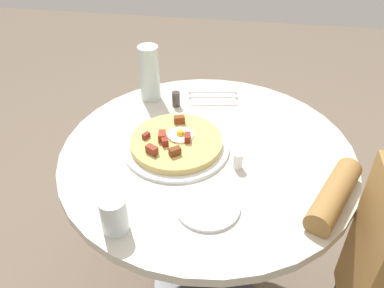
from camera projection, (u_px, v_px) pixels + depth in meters
The scene contains 12 objects.
ground_plane at pixel (203, 286), 1.70m from camera, with size 6.00×6.00×0.00m, color #6B5B4C.
dining_table at pixel (206, 191), 1.36m from camera, with size 0.91×0.91×0.73m.
pizza_plate at pixel (177, 146), 1.26m from camera, with size 0.33×0.33×0.01m, color white.
breakfast_pizza at pixel (176, 141), 1.25m from camera, with size 0.29×0.29×0.05m.
bread_plate at pixel (208, 207), 1.06m from camera, with size 0.17×0.17×0.01m, color white.
napkin at pixel (213, 95), 1.51m from camera, with size 0.17×0.14×0.00m, color white.
fork at pixel (213, 92), 1.52m from camera, with size 0.18×0.01×0.01m, color silver.
knife at pixel (213, 97), 1.49m from camera, with size 0.18×0.01×0.01m, color silver.
water_glass at pixel (114, 215), 0.98m from camera, with size 0.07×0.07×0.10m, color silver.
water_bottle at pixel (149, 73), 1.44m from camera, with size 0.07×0.07×0.20m, color silver.
salt_shaker at pixel (238, 161), 1.17m from camera, with size 0.03×0.03×0.05m, color white.
pepper_shaker at pixel (176, 99), 1.44m from camera, with size 0.03×0.03×0.05m, color #3F3833.
Camera 1 is at (-0.10, 0.97, 1.52)m, focal length 37.92 mm.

